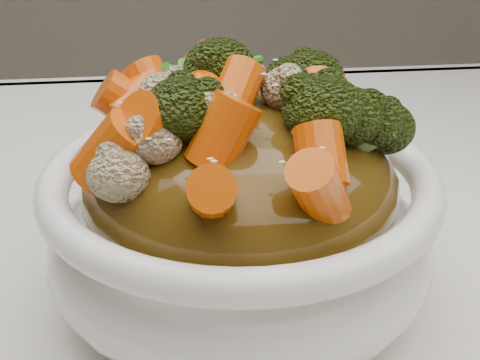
{
  "coord_description": "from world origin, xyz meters",
  "views": [
    {
      "loc": [
        -0.08,
        -0.32,
        0.99
      ],
      "look_at": [
        -0.04,
        -0.0,
        0.82
      ],
      "focal_mm": 50.0,
      "sensor_mm": 36.0,
      "label": 1
    }
  ],
  "objects": [
    {
      "name": "tablecloth",
      "position": [
        0.0,
        0.0,
        0.73
      ],
      "size": [
        1.2,
        0.8,
        0.04
      ],
      "primitive_type": "cube",
      "color": "white",
      "rests_on": "dining_table"
    },
    {
      "name": "bowl",
      "position": [
        -0.04,
        -0.0,
        0.79
      ],
      "size": [
        0.27,
        0.27,
        0.08
      ],
      "primitive_type": null,
      "rotation": [
        0.0,
        0.0,
        0.34
      ],
      "color": "white",
      "rests_on": "tablecloth"
    },
    {
      "name": "sauce_base",
      "position": [
        -0.04,
        -0.0,
        0.82
      ],
      "size": [
        0.22,
        0.22,
        0.09
      ],
      "primitive_type": "ellipsoid",
      "rotation": [
        0.0,
        0.0,
        0.34
      ],
      "color": "#4B340D",
      "rests_on": "bowl"
    },
    {
      "name": "carrots",
      "position": [
        -0.04,
        -0.0,
        0.88
      ],
      "size": [
        0.22,
        0.22,
        0.05
      ],
      "primitive_type": null,
      "rotation": [
        0.0,
        0.0,
        0.34
      ],
      "color": "#DF5507",
      "rests_on": "sauce_base"
    },
    {
      "name": "broccoli",
      "position": [
        -0.04,
        -0.0,
        0.88
      ],
      "size": [
        0.22,
        0.22,
        0.04
      ],
      "primitive_type": null,
      "rotation": [
        0.0,
        0.0,
        0.34
      ],
      "color": "black",
      "rests_on": "sauce_base"
    },
    {
      "name": "cauliflower",
      "position": [
        -0.04,
        -0.0,
        0.88
      ],
      "size": [
        0.22,
        0.22,
        0.04
      ],
      "primitive_type": null,
      "rotation": [
        0.0,
        0.0,
        0.34
      ],
      "color": "#C9B389",
      "rests_on": "sauce_base"
    },
    {
      "name": "scallions",
      "position": [
        -0.04,
        -0.0,
        0.88
      ],
      "size": [
        0.16,
        0.16,
        0.02
      ],
      "primitive_type": null,
      "rotation": [
        0.0,
        0.0,
        0.34
      ],
      "color": "#308B20",
      "rests_on": "sauce_base"
    },
    {
      "name": "sesame_seeds",
      "position": [
        -0.04,
        -0.0,
        0.88
      ],
      "size": [
        0.19,
        0.19,
        0.01
      ],
      "primitive_type": null,
      "rotation": [
        0.0,
        0.0,
        0.34
      ],
      "color": "beige",
      "rests_on": "sauce_base"
    }
  ]
}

